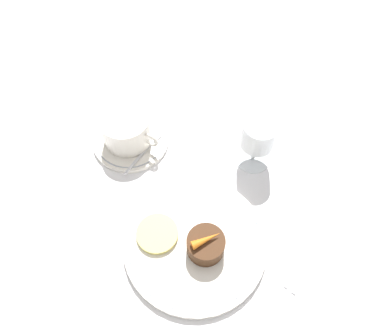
% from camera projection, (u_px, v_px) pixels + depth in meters
% --- Properties ---
extents(ground_plane, '(3.00, 3.00, 0.00)m').
position_uv_depth(ground_plane, '(200.00, 235.00, 0.68)').
color(ground_plane, white).
extents(dinner_plate, '(0.26, 0.26, 0.01)m').
position_uv_depth(dinner_plate, '(194.00, 242.00, 0.67)').
color(dinner_plate, white).
rests_on(dinner_plate, ground_plane).
extents(saucer, '(0.16, 0.16, 0.01)m').
position_uv_depth(saucer, '(131.00, 139.00, 0.79)').
color(saucer, white).
rests_on(saucer, ground_plane).
extents(coffee_cup, '(0.13, 0.10, 0.07)m').
position_uv_depth(coffee_cup, '(127.00, 128.00, 0.75)').
color(coffee_cup, white).
rests_on(coffee_cup, saucer).
extents(spoon, '(0.02, 0.12, 0.00)m').
position_uv_depth(spoon, '(147.00, 148.00, 0.77)').
color(spoon, silver).
rests_on(spoon, saucer).
extents(wine_glass, '(0.07, 0.07, 0.11)m').
position_uv_depth(wine_glass, '(258.00, 137.00, 0.70)').
color(wine_glass, silver).
rests_on(wine_glass, ground_plane).
extents(fork, '(0.04, 0.18, 0.01)m').
position_uv_depth(fork, '(284.00, 299.00, 0.62)').
color(fork, silver).
rests_on(fork, ground_plane).
extents(dessert_cake, '(0.07, 0.07, 0.04)m').
position_uv_depth(dessert_cake, '(206.00, 245.00, 0.64)').
color(dessert_cake, '#4C2D19').
rests_on(dessert_cake, dinner_plate).
extents(carrot_garnish, '(0.04, 0.05, 0.01)m').
position_uv_depth(carrot_garnish, '(206.00, 239.00, 0.61)').
color(carrot_garnish, orange).
rests_on(carrot_garnish, dessert_cake).
extents(pineapple_slice, '(0.07, 0.07, 0.01)m').
position_uv_depth(pineapple_slice, '(157.00, 234.00, 0.66)').
color(pineapple_slice, '#EFE075').
rests_on(pineapple_slice, dinner_plate).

